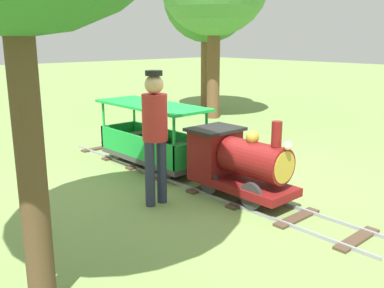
% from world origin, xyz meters
% --- Properties ---
extents(ground_plane, '(60.00, 60.00, 0.00)m').
position_xyz_m(ground_plane, '(0.00, 0.00, 0.00)').
color(ground_plane, '#75934C').
extents(track, '(0.71, 5.70, 0.04)m').
position_xyz_m(track, '(0.00, -0.03, 0.02)').
color(track, gray).
rests_on(track, ground_plane).
extents(locomotive, '(0.67, 1.45, 1.03)m').
position_xyz_m(locomotive, '(0.00, 0.84, 0.48)').
color(locomotive, maroon).
rests_on(locomotive, ground_plane).
extents(passenger_car, '(0.77, 2.00, 0.97)m').
position_xyz_m(passenger_car, '(0.00, -0.93, 0.42)').
color(passenger_car, '#3F3F3F').
rests_on(passenger_car, ground_plane).
extents(conductor_person, '(0.30, 0.30, 1.62)m').
position_xyz_m(conductor_person, '(0.89, 0.33, 0.96)').
color(conductor_person, '#282D47').
rests_on(conductor_person, ground_plane).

